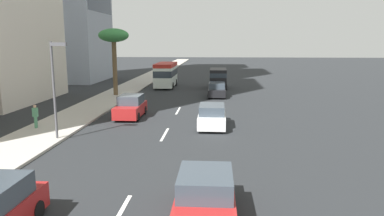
{
  "coord_description": "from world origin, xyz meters",
  "views": [
    {
      "loc": [
        -5.35,
        -3.24,
        5.79
      ],
      "look_at": [
        16.6,
        -1.74,
        1.76
      ],
      "focal_mm": 34.18,
      "sensor_mm": 36.0,
      "label": 1
    }
  ],
  "objects_px": {
    "van_seventh": "(218,77)",
    "street_lamp": "(55,78)",
    "car_second": "(217,90)",
    "palm_tree": "(114,38)",
    "pedestrian_near_lamp": "(35,115)",
    "minibus_lead": "(166,74)",
    "car_third": "(131,107)",
    "car_fifth": "(205,196)",
    "car_fourth": "(212,116)"
  },
  "relations": [
    {
      "from": "palm_tree",
      "to": "street_lamp",
      "type": "height_order",
      "value": "palm_tree"
    },
    {
      "from": "car_second",
      "to": "car_third",
      "type": "height_order",
      "value": "car_third"
    },
    {
      "from": "minibus_lead",
      "to": "car_fourth",
      "type": "xyz_separation_m",
      "value": [
        -21.57,
        -6.16,
        -0.95
      ]
    },
    {
      "from": "minibus_lead",
      "to": "car_fourth",
      "type": "bearing_deg",
      "value": 15.95
    },
    {
      "from": "minibus_lead",
      "to": "street_lamp",
      "type": "distance_m",
      "value": 26.01
    },
    {
      "from": "van_seventh",
      "to": "car_second",
      "type": "bearing_deg",
      "value": 178.88
    },
    {
      "from": "pedestrian_near_lamp",
      "to": "minibus_lead",
      "type": "bearing_deg",
      "value": -99.69
    },
    {
      "from": "street_lamp",
      "to": "pedestrian_near_lamp",
      "type": "bearing_deg",
      "value": 47.21
    },
    {
      "from": "car_fourth",
      "to": "pedestrian_near_lamp",
      "type": "bearing_deg",
      "value": 98.71
    },
    {
      "from": "car_fourth",
      "to": "street_lamp",
      "type": "xyz_separation_m",
      "value": [
        -4.21,
        8.96,
        2.98
      ]
    },
    {
      "from": "car_fifth",
      "to": "van_seventh",
      "type": "xyz_separation_m",
      "value": [
        34.02,
        -0.48,
        0.62
      ]
    },
    {
      "from": "minibus_lead",
      "to": "car_fifth",
      "type": "relative_size",
      "value": 1.62
    },
    {
      "from": "street_lamp",
      "to": "car_second",
      "type": "bearing_deg",
      "value": -27.21
    },
    {
      "from": "car_fourth",
      "to": "street_lamp",
      "type": "bearing_deg",
      "value": 115.17
    },
    {
      "from": "minibus_lead",
      "to": "pedestrian_near_lamp",
      "type": "xyz_separation_m",
      "value": [
        -23.34,
        5.43,
        -0.7
      ]
    },
    {
      "from": "pedestrian_near_lamp",
      "to": "street_lamp",
      "type": "bearing_deg",
      "value": 140.61
    },
    {
      "from": "car_fifth",
      "to": "palm_tree",
      "type": "xyz_separation_m",
      "value": [
        26.76,
        10.46,
        5.35
      ]
    },
    {
      "from": "car_fifth",
      "to": "van_seventh",
      "type": "bearing_deg",
      "value": -0.81
    },
    {
      "from": "minibus_lead",
      "to": "pedestrian_near_lamp",
      "type": "bearing_deg",
      "value": -13.09
    },
    {
      "from": "palm_tree",
      "to": "car_fifth",
      "type": "bearing_deg",
      "value": -158.66
    },
    {
      "from": "car_third",
      "to": "car_fifth",
      "type": "height_order",
      "value": "car_third"
    },
    {
      "from": "car_fourth",
      "to": "van_seventh",
      "type": "xyz_separation_m",
      "value": [
        20.76,
        -0.46,
        0.66
      ]
    },
    {
      "from": "van_seventh",
      "to": "street_lamp",
      "type": "relative_size",
      "value": 0.88
    },
    {
      "from": "palm_tree",
      "to": "car_fourth",
      "type": "bearing_deg",
      "value": -142.19
    },
    {
      "from": "car_fourth",
      "to": "palm_tree",
      "type": "bearing_deg",
      "value": 37.81
    },
    {
      "from": "van_seventh",
      "to": "street_lamp",
      "type": "distance_m",
      "value": 26.79
    },
    {
      "from": "minibus_lead",
      "to": "palm_tree",
      "type": "bearing_deg",
      "value": -28.1
    },
    {
      "from": "minibus_lead",
      "to": "car_second",
      "type": "bearing_deg",
      "value": 40.1
    },
    {
      "from": "pedestrian_near_lamp",
      "to": "palm_tree",
      "type": "xyz_separation_m",
      "value": [
        15.27,
        -1.12,
        5.13
      ]
    },
    {
      "from": "car_fifth",
      "to": "van_seventh",
      "type": "distance_m",
      "value": 34.03
    },
    {
      "from": "car_fifth",
      "to": "pedestrian_near_lamp",
      "type": "relative_size",
      "value": 2.68
    },
    {
      "from": "van_seventh",
      "to": "palm_tree",
      "type": "bearing_deg",
      "value": 123.59
    },
    {
      "from": "pedestrian_near_lamp",
      "to": "palm_tree",
      "type": "height_order",
      "value": "palm_tree"
    },
    {
      "from": "car_third",
      "to": "palm_tree",
      "type": "distance_m",
      "value": 12.67
    },
    {
      "from": "car_fourth",
      "to": "van_seventh",
      "type": "distance_m",
      "value": 20.78
    },
    {
      "from": "palm_tree",
      "to": "street_lamp",
      "type": "bearing_deg",
      "value": -175.12
    },
    {
      "from": "car_fourth",
      "to": "palm_tree",
      "type": "relative_size",
      "value": 0.65
    },
    {
      "from": "car_second",
      "to": "palm_tree",
      "type": "relative_size",
      "value": 0.62
    },
    {
      "from": "van_seventh",
      "to": "street_lamp",
      "type": "height_order",
      "value": "street_lamp"
    },
    {
      "from": "car_third",
      "to": "van_seventh",
      "type": "height_order",
      "value": "van_seventh"
    },
    {
      "from": "minibus_lead",
      "to": "car_third",
      "type": "xyz_separation_m",
      "value": [
        -18.79,
        0.14,
        -0.89
      ]
    },
    {
      "from": "minibus_lead",
      "to": "car_fifth",
      "type": "bearing_deg",
      "value": 10.01
    },
    {
      "from": "pedestrian_near_lamp",
      "to": "van_seventh",
      "type": "bearing_deg",
      "value": -114.74
    },
    {
      "from": "car_fifth",
      "to": "street_lamp",
      "type": "height_order",
      "value": "street_lamp"
    },
    {
      "from": "street_lamp",
      "to": "minibus_lead",
      "type": "bearing_deg",
      "value": -6.19
    },
    {
      "from": "minibus_lead",
      "to": "car_third",
      "type": "bearing_deg",
      "value": -0.42
    },
    {
      "from": "car_fifth",
      "to": "pedestrian_near_lamp",
      "type": "distance_m",
      "value": 16.31
    },
    {
      "from": "car_second",
      "to": "van_seventh",
      "type": "distance_m",
      "value": 6.94
    },
    {
      "from": "car_second",
      "to": "car_fifth",
      "type": "relative_size",
      "value": 1.05
    },
    {
      "from": "car_second",
      "to": "street_lamp",
      "type": "bearing_deg",
      "value": 152.79
    }
  ]
}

